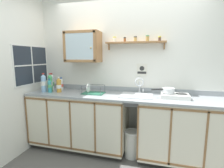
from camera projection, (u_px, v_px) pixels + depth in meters
floor at (118, 164)px, 2.48m from camera, size 6.16×6.16×0.00m
back_wall at (127, 70)px, 2.89m from camera, size 3.76×0.07×2.67m
side_wall_left at (4, 73)px, 2.41m from camera, size 0.05×3.43×2.67m
lower_cabinet_run at (80, 121)px, 2.91m from camera, size 1.64×0.63×0.94m
lower_cabinet_run_right at (184, 132)px, 2.47m from camera, size 1.30×0.63×0.94m
countertop at (123, 96)px, 2.63m from camera, size 3.12×0.65×0.03m
backsplash at (126, 89)px, 2.91m from camera, size 3.12×0.02×0.08m
sink at (137, 98)px, 2.62m from camera, size 0.49×0.45×0.40m
hot_plate_stove at (175, 96)px, 2.45m from camera, size 0.39×0.28×0.07m
saucepan at (168, 90)px, 2.48m from camera, size 0.33×0.21×0.08m
bottle_juice_amber_0 at (59, 85)px, 2.84m from camera, size 0.08×0.08×0.26m
bottle_water_clear_1 at (52, 82)px, 3.02m from camera, size 0.08×0.08×0.31m
bottle_water_blue_2 at (44, 83)px, 2.86m from camera, size 0.09×0.09×0.32m
bottle_detergent_teal_3 at (50, 86)px, 2.83m from camera, size 0.06×0.06×0.23m
bottle_opaque_white_4 at (61, 85)px, 3.00m from camera, size 0.07×0.07×0.23m
bottle_soda_green_5 at (50, 83)px, 2.92m from camera, size 0.07×0.07×0.31m
dish_rack at (93, 92)px, 2.75m from camera, size 0.35×0.24×0.16m
wall_cabinet at (83, 47)px, 2.85m from camera, size 0.59×0.32×0.51m
spice_shelf at (135, 42)px, 2.69m from camera, size 0.96×0.14×0.21m
warning_sign at (142, 70)px, 2.80m from camera, size 0.17×0.01×0.20m
window at (32, 65)px, 2.88m from camera, size 0.03×0.80×0.66m
trash_bin at (132, 143)px, 2.64m from camera, size 0.25×0.25×0.43m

